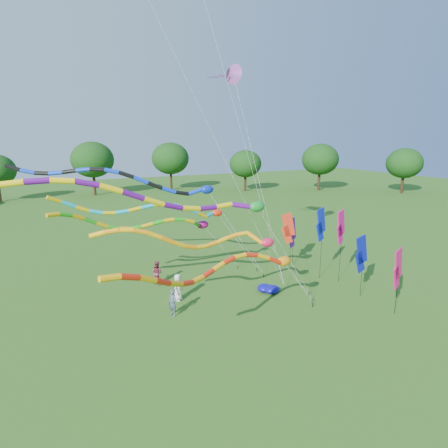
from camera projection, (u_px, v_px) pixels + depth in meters
name	position (u px, v px, depth m)	size (l,w,h in m)	color
ground	(289.00, 323.00, 20.90)	(160.00, 160.00, 0.00)	#265C18
tree_ring	(382.00, 231.00, 18.21)	(119.47, 117.82, 9.71)	#382314
tube_kite_red	(231.00, 267.00, 17.14)	(12.63, 4.64, 6.34)	black
tube_kite_orange	(212.00, 240.00, 19.77)	(12.58, 1.04, 6.56)	black
tube_kite_purple	(160.00, 199.00, 19.13)	(18.42, 1.55, 9.09)	black
tube_kite_blue	(134.00, 181.00, 24.57)	(15.69, 5.78, 9.02)	black
tube_kite_cyan	(163.00, 210.00, 23.80)	(13.92, 1.26, 7.48)	black
tube_kite_green	(155.00, 223.00, 24.61)	(13.01, 2.09, 6.59)	black
delta_kite_high_c	(233.00, 74.00, 28.25)	(3.20, 8.17, 16.19)	black
banner_pole_magenta_a	(398.00, 269.00, 21.19)	(1.13, 0.43, 4.10)	black
banner_pole_violet	(292.00, 233.00, 29.92)	(1.12, 0.48, 3.91)	black
banner_pole_red	(288.00, 229.00, 29.03)	(1.12, 0.47, 4.47)	black
banner_pole_blue_a	(361.00, 254.00, 23.60)	(1.16, 0.18, 4.19)	black
banner_pole_magenta_b	(341.00, 227.00, 25.87)	(1.12, 0.47, 5.31)	black
banner_pole_blue_b	(321.00, 225.00, 26.54)	(1.14, 0.40, 5.32)	black
blue_nylon_heap	(275.00, 289.00, 24.94)	(1.96, 1.18, 0.55)	#0D0B95
person_a	(178.00, 287.00, 23.65)	(0.85, 0.55, 1.74)	silver
person_b	(173.00, 303.00, 21.56)	(0.59, 0.39, 1.63)	#455261
person_c	(157.00, 272.00, 26.34)	(0.81, 0.63, 1.67)	maroon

